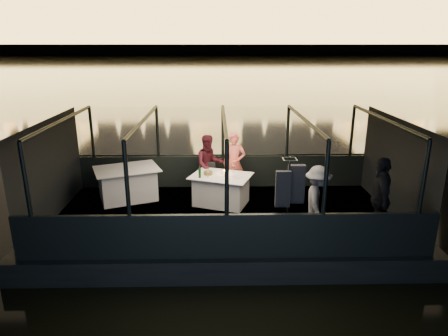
{
  "coord_description": "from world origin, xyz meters",
  "views": [
    {
      "loc": [
        -0.19,
        -8.8,
        4.44
      ],
      "look_at": [
        0.0,
        0.4,
        1.55
      ],
      "focal_mm": 32.0,
      "sensor_mm": 36.0,
      "label": 1
    }
  ],
  "objects_px": {
    "person_man_maroon": "(209,166)",
    "passenger_dark": "(380,199)",
    "person_woman_coral": "(234,167)",
    "chair_port_left": "(208,179)",
    "chair_port_right": "(234,177)",
    "wine_bottle": "(200,172)",
    "dining_table_aft": "(128,185)",
    "passenger_stripe": "(317,198)",
    "dining_table_central": "(221,190)",
    "coat_stand": "(288,204)"
  },
  "relations": [
    {
      "from": "person_woman_coral",
      "to": "wine_bottle",
      "type": "height_order",
      "value": "person_woman_coral"
    },
    {
      "from": "dining_table_aft",
      "to": "passenger_stripe",
      "type": "height_order",
      "value": "passenger_stripe"
    },
    {
      "from": "chair_port_right",
      "to": "passenger_stripe",
      "type": "relative_size",
      "value": 0.54
    },
    {
      "from": "dining_table_aft",
      "to": "chair_port_right",
      "type": "relative_size",
      "value": 1.94
    },
    {
      "from": "person_man_maroon",
      "to": "passenger_stripe",
      "type": "xyz_separation_m",
      "value": [
        2.3,
        -2.62,
        0.1
      ]
    },
    {
      "from": "passenger_stripe",
      "to": "wine_bottle",
      "type": "distance_m",
      "value": 2.98
    },
    {
      "from": "dining_table_aft",
      "to": "person_woman_coral",
      "type": "bearing_deg",
      "value": 8.37
    },
    {
      "from": "person_man_maroon",
      "to": "passenger_stripe",
      "type": "bearing_deg",
      "value": -63.18
    },
    {
      "from": "dining_table_central",
      "to": "dining_table_aft",
      "type": "xyz_separation_m",
      "value": [
        -2.44,
        0.38,
        0.0
      ]
    },
    {
      "from": "person_woman_coral",
      "to": "wine_bottle",
      "type": "relative_size",
      "value": 5.44
    },
    {
      "from": "dining_table_aft",
      "to": "dining_table_central",
      "type": "bearing_deg",
      "value": -8.94
    },
    {
      "from": "dining_table_central",
      "to": "person_woman_coral",
      "type": "bearing_deg",
      "value": 65.18
    },
    {
      "from": "passenger_stripe",
      "to": "person_woman_coral",
      "type": "bearing_deg",
      "value": 41.56
    },
    {
      "from": "dining_table_aft",
      "to": "coat_stand",
      "type": "bearing_deg",
      "value": -34.71
    },
    {
      "from": "dining_table_central",
      "to": "chair_port_left",
      "type": "bearing_deg",
      "value": 118.38
    },
    {
      "from": "dining_table_aft",
      "to": "wine_bottle",
      "type": "distance_m",
      "value": 2.06
    },
    {
      "from": "dining_table_aft",
      "to": "coat_stand",
      "type": "height_order",
      "value": "coat_stand"
    },
    {
      "from": "dining_table_central",
      "to": "dining_table_aft",
      "type": "height_order",
      "value": "dining_table_aft"
    },
    {
      "from": "person_woman_coral",
      "to": "wine_bottle",
      "type": "xyz_separation_m",
      "value": [
        -0.89,
        -0.96,
        0.17
      ]
    },
    {
      "from": "dining_table_central",
      "to": "passenger_stripe",
      "type": "height_order",
      "value": "passenger_stripe"
    },
    {
      "from": "person_woman_coral",
      "to": "passenger_stripe",
      "type": "distance_m",
      "value": 3.04
    },
    {
      "from": "coat_stand",
      "to": "passenger_dark",
      "type": "bearing_deg",
      "value": 9.12
    },
    {
      "from": "dining_table_central",
      "to": "coat_stand",
      "type": "xyz_separation_m",
      "value": [
        1.29,
        -2.2,
        0.51
      ]
    },
    {
      "from": "dining_table_central",
      "to": "person_man_maroon",
      "type": "bearing_deg",
      "value": 110.23
    },
    {
      "from": "passenger_stripe",
      "to": "wine_bottle",
      "type": "bearing_deg",
      "value": 66.74
    },
    {
      "from": "dining_table_central",
      "to": "person_woman_coral",
      "type": "xyz_separation_m",
      "value": [
        0.37,
        0.8,
        0.36
      ]
    },
    {
      "from": "chair_port_left",
      "to": "wine_bottle",
      "type": "bearing_deg",
      "value": -93.62
    },
    {
      "from": "dining_table_central",
      "to": "passenger_dark",
      "type": "xyz_separation_m",
      "value": [
        3.26,
        -1.88,
        0.47
      ]
    },
    {
      "from": "chair_port_right",
      "to": "chair_port_left",
      "type": "bearing_deg",
      "value": 172.7
    },
    {
      "from": "chair_port_right",
      "to": "passenger_dark",
      "type": "bearing_deg",
      "value": -61.41
    },
    {
      "from": "chair_port_right",
      "to": "passenger_dark",
      "type": "distance_m",
      "value": 3.95
    },
    {
      "from": "passenger_dark",
      "to": "dining_table_central",
      "type": "bearing_deg",
      "value": -108.17
    },
    {
      "from": "chair_port_right",
      "to": "passenger_dark",
      "type": "xyz_separation_m",
      "value": [
        2.9,
        -2.66,
        0.4
      ]
    },
    {
      "from": "person_woman_coral",
      "to": "coat_stand",
      "type": "bearing_deg",
      "value": -61.78
    },
    {
      "from": "passenger_stripe",
      "to": "passenger_dark",
      "type": "relative_size",
      "value": 0.87
    },
    {
      "from": "coat_stand",
      "to": "person_man_maroon",
      "type": "distance_m",
      "value": 3.44
    },
    {
      "from": "chair_port_right",
      "to": "person_woman_coral",
      "type": "xyz_separation_m",
      "value": [
        0.01,
        0.02,
        0.3
      ]
    },
    {
      "from": "person_woman_coral",
      "to": "chair_port_left",
      "type": "bearing_deg",
      "value": -156.08
    },
    {
      "from": "chair_port_left",
      "to": "person_man_maroon",
      "type": "relative_size",
      "value": 0.54
    },
    {
      "from": "dining_table_aft",
      "to": "person_woman_coral",
      "type": "xyz_separation_m",
      "value": [
        2.8,
        0.41,
        0.36
      ]
    },
    {
      "from": "coat_stand",
      "to": "person_man_maroon",
      "type": "height_order",
      "value": "coat_stand"
    },
    {
      "from": "person_man_maroon",
      "to": "passenger_stripe",
      "type": "relative_size",
      "value": 1.04
    },
    {
      "from": "passenger_dark",
      "to": "person_woman_coral",
      "type": "bearing_deg",
      "value": -120.98
    },
    {
      "from": "chair_port_left",
      "to": "passenger_dark",
      "type": "xyz_separation_m",
      "value": [
        3.6,
        -2.52,
        0.4
      ]
    },
    {
      "from": "person_man_maroon",
      "to": "passenger_dark",
      "type": "relative_size",
      "value": 0.91
    },
    {
      "from": "wine_bottle",
      "to": "person_woman_coral",
      "type": "bearing_deg",
      "value": 47.09
    },
    {
      "from": "dining_table_central",
      "to": "chair_port_left",
      "type": "relative_size",
      "value": 1.67
    },
    {
      "from": "coat_stand",
      "to": "person_woman_coral",
      "type": "height_order",
      "value": "coat_stand"
    },
    {
      "from": "dining_table_central",
      "to": "chair_port_right",
      "type": "xyz_separation_m",
      "value": [
        0.36,
        0.78,
        0.06
      ]
    },
    {
      "from": "person_man_maroon",
      "to": "chair_port_left",
      "type": "bearing_deg",
      "value": -112.68
    }
  ]
}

